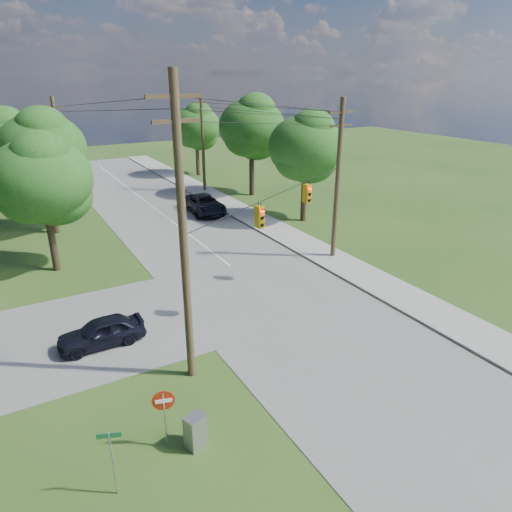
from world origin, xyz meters
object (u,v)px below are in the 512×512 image
pole_sw (183,235)px  car_main_north (204,204)px  pole_ne (338,179)px  pole_north_e (203,143)px  control_cabinet (196,431)px  car_cross_dark (101,332)px  pole_north_w (61,153)px  do_not_enter_sign (164,406)px

pole_sw → car_main_north: bearing=65.2°
pole_ne → pole_north_e: (-0.00, 22.00, -0.34)m
pole_ne → pole_sw: bearing=-150.6°
car_main_north → control_cabinet: bearing=-110.0°
control_cabinet → car_main_north: bearing=46.0°
pole_north_e → car_cross_dark: (-16.27, -25.47, -4.43)m
pole_sw → pole_ne: pole_sw is taller
car_cross_dark → car_main_north: bearing=143.4°
pole_north_w → control_cabinet: size_ratio=8.03×
pole_north_e → pole_north_w: (-13.90, 0.00, 0.00)m
pole_ne → pole_north_w: 26.03m
pole_sw → do_not_enter_sign: 6.06m
pole_north_w → car_main_north: 13.74m
pole_sw → pole_north_e: 32.55m
pole_sw → pole_north_e: size_ratio=1.20×
pole_north_w → car_cross_dark: pole_north_w is taller
car_cross_dark → car_main_north: car_main_north is taller
car_cross_dark → pole_sw: bearing=33.1°
car_cross_dark → do_not_enter_sign: size_ratio=1.73×
pole_sw → do_not_enter_sign: (-2.23, -3.31, -4.57)m
pole_sw → car_main_north: (10.10, 21.85, -5.39)m
control_cabinet → do_not_enter_sign: 1.44m
pole_ne → pole_north_e: bearing=90.0°
car_main_north → pole_ne: bearing=-72.5°
pole_north_e → car_cross_dark: pole_north_e is taller
pole_north_e → control_cabinet: size_ratio=8.03×
pole_north_e → car_cross_dark: size_ratio=2.55×
do_not_enter_sign → car_cross_dark: bearing=110.3°
car_cross_dark → control_cabinet: size_ratio=3.15×
pole_ne → pole_north_e: 22.00m
control_cabinet → do_not_enter_sign: bearing=130.3°
car_cross_dark → car_main_north: (12.87, 17.72, 0.13)m
pole_north_w → do_not_enter_sign: bearing=-93.2°
control_cabinet → pole_ne: bearing=17.6°
pole_sw → control_cabinet: bearing=-109.8°
pole_north_e → car_main_north: pole_north_e is taller
pole_ne → pole_north_w: (-13.90, 22.00, -0.34)m
pole_north_w → car_main_north: bearing=-36.4°
pole_sw → pole_north_w: (-0.40, 29.60, -1.10)m
pole_sw → pole_north_w: pole_sw is taller
car_main_north → pole_north_w: bearing=147.7°
pole_north_e → do_not_enter_sign: size_ratio=4.41×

